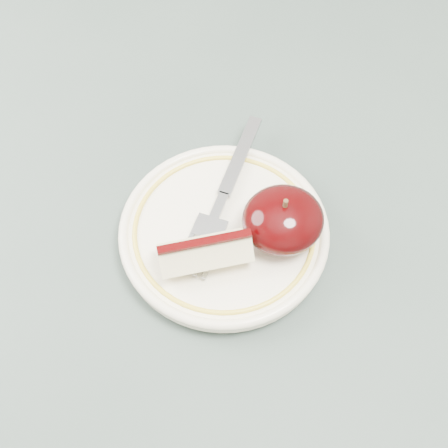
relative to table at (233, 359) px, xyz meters
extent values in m
cylinder|color=brown|center=(0.40, 0.40, -0.31)|extent=(0.05, 0.05, 0.71)
cube|color=#3D4C44|center=(0.00, 0.00, 0.07)|extent=(0.90, 0.90, 0.04)
cylinder|color=white|center=(0.01, 0.08, 0.09)|extent=(0.10, 0.10, 0.01)
cylinder|color=white|center=(0.01, 0.08, 0.10)|extent=(0.18, 0.18, 0.01)
torus|color=white|center=(0.01, 0.08, 0.10)|extent=(0.18, 0.18, 0.01)
torus|color=gold|center=(0.01, 0.08, 0.11)|extent=(0.16, 0.16, 0.00)
ellipsoid|color=black|center=(0.06, 0.07, 0.13)|extent=(0.07, 0.07, 0.04)
cylinder|color=#472D19|center=(0.06, 0.07, 0.15)|extent=(0.00, 0.00, 0.01)
cube|color=beige|center=(-0.01, 0.05, 0.12)|extent=(0.08, 0.03, 0.03)
cube|color=#310102|center=(-0.01, 0.05, 0.14)|extent=(0.08, 0.01, 0.00)
cube|color=gray|center=(0.04, 0.15, 0.11)|extent=(0.06, 0.08, 0.00)
cube|color=gray|center=(0.01, 0.10, 0.11)|extent=(0.02, 0.03, 0.00)
cube|color=gray|center=(0.00, 0.08, 0.11)|extent=(0.03, 0.03, 0.00)
cube|color=gray|center=(-0.01, 0.05, 0.11)|extent=(0.02, 0.03, 0.00)
cube|color=gray|center=(-0.01, 0.06, 0.11)|extent=(0.02, 0.03, 0.00)
cube|color=gray|center=(-0.02, 0.06, 0.11)|extent=(0.02, 0.03, 0.00)
cube|color=gray|center=(-0.03, 0.06, 0.11)|extent=(0.02, 0.03, 0.00)
camera|label=1|loc=(-0.05, -0.18, 0.57)|focal=50.00mm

